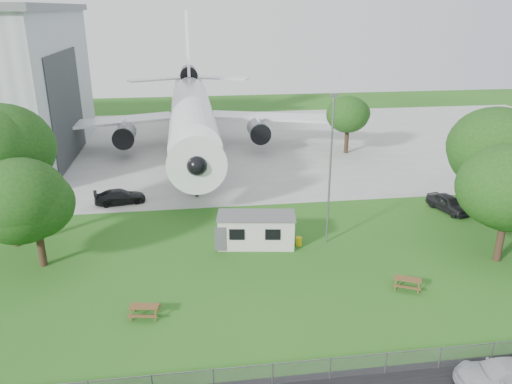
{
  "coord_description": "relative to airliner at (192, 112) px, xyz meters",
  "views": [
    {
      "loc": [
        -2.69,
        -29.64,
        18.08
      ],
      "look_at": [
        2.61,
        8.0,
        4.0
      ],
      "focal_mm": 35.0,
      "sensor_mm": 36.0,
      "label": 1
    }
  ],
  "objects": [
    {
      "name": "tree_far_apron",
      "position": [
        19.97,
        -4.07,
        -0.04
      ],
      "size": [
        5.5,
        5.5,
        8.01
      ],
      "color": "#382619",
      "rests_on": "ground"
    },
    {
      "name": "concrete_apron",
      "position": [
        2.0,
        2.14,
        -5.25
      ],
      "size": [
        120.0,
        46.0,
        0.03
      ],
      "primitive_type": "cube",
      "color": "#B7B7B2",
      "rests_on": "ground"
    },
    {
      "name": "lamp_mast",
      "position": [
        10.2,
        -29.66,
        0.73
      ],
      "size": [
        0.16,
        0.16,
        12.0
      ],
      "primitive_type": "cylinder",
      "color": "slate",
      "rests_on": "ground"
    },
    {
      "name": "tree_west_small",
      "position": [
        -11.8,
        -30.55,
        0.06
      ],
      "size": [
        7.22,
        7.22,
        8.96
      ],
      "color": "#382619",
      "rests_on": "ground"
    },
    {
      "name": "car_east_van",
      "position": [
        14.56,
        -47.11,
        -4.56
      ],
      "size": [
        5.13,
        2.79,
        1.41
      ],
      "primitive_type": "imported",
      "rotation": [
        0.0,
        0.0,
        -1.74
      ],
      "color": "#B2B5B9",
      "rests_on": "ground"
    },
    {
      "name": "tree_west_big",
      "position": [
        -14.77,
        -26.77,
        2.51
      ],
      "size": [
        8.32,
        8.32,
        11.95
      ],
      "color": "#382619",
      "rests_on": "ground"
    },
    {
      "name": "picnic_west",
      "position": [
        -3.85,
        -38.33,
        -5.27
      ],
      "size": [
        2.03,
        1.78,
        0.76
      ],
      "primitive_type": null,
      "rotation": [
        0.0,
        0.0,
        -0.17
      ],
      "color": "brown",
      "rests_on": "ground"
    },
    {
      "name": "ground",
      "position": [
        2.0,
        -35.86,
        -5.27
      ],
      "size": [
        160.0,
        160.0,
        0.0
      ],
      "primitive_type": "plane",
      "color": "#34741F"
    },
    {
      "name": "airliner",
      "position": [
        0.0,
        0.0,
        0.0
      ],
      "size": [
        46.36,
        47.73,
        17.69
      ],
      "color": "white",
      "rests_on": "ground"
    },
    {
      "name": "car_apron_van",
      "position": [
        -7.54,
        -18.49,
        -4.56
      ],
      "size": [
        5.15,
        2.89,
        1.41
      ],
      "primitive_type": "imported",
      "rotation": [
        0.0,
        0.0,
        1.77
      ],
      "color": "black",
      "rests_on": "ground"
    },
    {
      "name": "tree_east_back",
      "position": [
        26.17,
        -26.85,
        0.86
      ],
      "size": [
        8.67,
        8.67,
        10.47
      ],
      "color": "#382619",
      "rests_on": "ground"
    },
    {
      "name": "picnic_east",
      "position": [
        13.72,
        -37.45,
        -5.27
      ],
      "size": [
        2.28,
        2.14,
        0.76
      ],
      "primitive_type": null,
      "rotation": [
        0.0,
        0.0,
        -0.45
      ],
      "color": "brown",
      "rests_on": "ground"
    },
    {
      "name": "site_cabin",
      "position": [
        4.43,
        -29.37,
        -3.96
      ],
      "size": [
        6.91,
        3.57,
        2.62
      ],
      "color": "beige",
      "rests_on": "ground"
    },
    {
      "name": "car_ne_hatch",
      "position": [
        23.34,
        -24.86,
        -4.49
      ],
      "size": [
        3.06,
        4.92,
        1.56
      ],
      "primitive_type": "imported",
      "rotation": [
        0.0,
        0.0,
        0.28
      ],
      "color": "black",
      "rests_on": "ground"
    },
    {
      "name": "tree_east_front",
      "position": [
        22.2,
        -34.56,
        0.34
      ],
      "size": [
        7.63,
        7.63,
        9.44
      ],
      "color": "#382619",
      "rests_on": "ground"
    }
  ]
}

